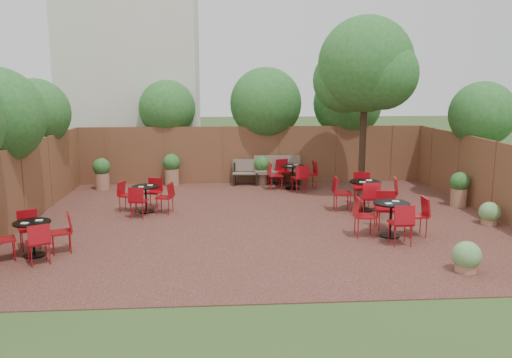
{
  "coord_description": "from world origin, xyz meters",
  "views": [
    {
      "loc": [
        -1.12,
        -12.55,
        3.5
      ],
      "look_at": [
        -0.21,
        0.5,
        1.0
      ],
      "focal_mm": 35.59,
      "sensor_mm": 36.0,
      "label": 1
    }
  ],
  "objects": [
    {
      "name": "low_shrubs",
      "position": [
        4.44,
        -3.24,
        0.3
      ],
      "size": [
        2.63,
        4.42,
        0.61
      ],
      "color": "#95644A",
      "rests_on": "courtyard_paving"
    },
    {
      "name": "ground",
      "position": [
        0.0,
        0.0,
        0.0
      ],
      "size": [
        80.0,
        80.0,
        0.0
      ],
      "primitive_type": "plane",
      "color": "#354F23",
      "rests_on": "ground"
    },
    {
      "name": "planters",
      "position": [
        -0.85,
        3.76,
        0.57
      ],
      "size": [
        11.22,
        4.17,
        1.09
      ],
      "color": "#95644A",
      "rests_on": "courtyard_paving"
    },
    {
      "name": "fence_back",
      "position": [
        0.0,
        5.0,
        1.0
      ],
      "size": [
        12.0,
        0.08,
        2.0
      ],
      "primitive_type": "cube",
      "color": "brown",
      "rests_on": "ground"
    },
    {
      "name": "courtyard_paving",
      "position": [
        0.0,
        0.0,
        0.01
      ],
      "size": [
        12.0,
        10.0,
        0.02
      ],
      "primitive_type": "cube",
      "color": "#361816",
      "rests_on": "ground"
    },
    {
      "name": "fence_right",
      "position": [
        6.0,
        0.0,
        1.0
      ],
      "size": [
        0.08,
        10.0,
        2.0
      ],
      "primitive_type": "cube",
      "color": "brown",
      "rests_on": "ground"
    },
    {
      "name": "park_bench_left",
      "position": [
        -0.02,
        4.62,
        0.47
      ],
      "size": [
        1.44,
        0.57,
        0.87
      ],
      "rotation": [
        0.0,
        0.0,
        -0.09
      ],
      "color": "brown",
      "rests_on": "courtyard_paving"
    },
    {
      "name": "courtyard_tree",
      "position": [
        3.19,
        2.58,
        3.86
      ],
      "size": [
        2.93,
        2.86,
        5.43
      ],
      "rotation": [
        0.0,
        0.0,
        0.44
      ],
      "color": "black",
      "rests_on": "courtyard_paving"
    },
    {
      "name": "bistro_tables",
      "position": [
        0.24,
        0.41,
        0.47
      ],
      "size": [
        9.35,
        7.79,
        0.96
      ],
      "color": "black",
      "rests_on": "courtyard_paving"
    },
    {
      "name": "overhang_foliage",
      "position": [
        -2.23,
        2.35,
        2.73
      ],
      "size": [
        15.65,
        10.93,
        2.78
      ],
      "color": "#215C1D",
      "rests_on": "ground"
    },
    {
      "name": "neighbour_building",
      "position": [
        -4.5,
        8.0,
        4.0
      ],
      "size": [
        5.0,
        4.0,
        8.0
      ],
      "primitive_type": "cube",
      "color": "beige",
      "rests_on": "ground"
    },
    {
      "name": "park_bench_right",
      "position": [
        0.83,
        4.63,
        0.53
      ],
      "size": [
        1.64,
        0.61,
        1.0
      ],
      "rotation": [
        0.0,
        0.0,
        -0.06
      ],
      "color": "brown",
      "rests_on": "courtyard_paving"
    },
    {
      "name": "fence_left",
      "position": [
        -6.0,
        0.0,
        1.0
      ],
      "size": [
        0.08,
        10.0,
        2.0
      ],
      "primitive_type": "cube",
      "color": "brown",
      "rests_on": "ground"
    }
  ]
}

